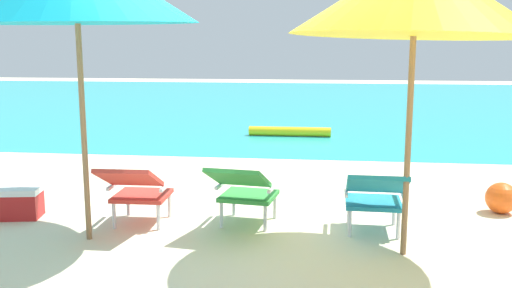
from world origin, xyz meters
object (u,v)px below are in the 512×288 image
at_px(lounge_chair_left, 136,188).
at_px(lounge_chair_right, 375,195).
at_px(beach_ball, 501,198).
at_px(swim_buoy, 290,131).
at_px(lounge_chair_center, 244,188).
at_px(cooler_box, 18,202).

distance_m(lounge_chair_left, lounge_chair_right, 2.26).
bearing_deg(beach_ball, swim_buoy, 117.99).
distance_m(swim_buoy, lounge_chair_left, 5.88).
distance_m(lounge_chair_center, beach_ball, 2.77).
height_order(lounge_chair_left, beach_ball, lounge_chair_left).
bearing_deg(lounge_chair_right, cooler_box, 177.75).
distance_m(lounge_chair_center, lounge_chair_right, 1.23).
xyz_separation_m(swim_buoy, lounge_chair_right, (1.15, -5.73, 0.31)).
xyz_separation_m(lounge_chair_left, lounge_chair_right, (2.26, 0.03, 0.00)).
xyz_separation_m(lounge_chair_left, lounge_chair_center, (1.03, 0.12, 0.00)).
relative_size(beach_ball, cooler_box, 0.64).
height_order(lounge_chair_left, cooler_box, lounge_chair_left).
xyz_separation_m(swim_buoy, cooler_box, (-2.44, -5.59, 0.06)).
xyz_separation_m(lounge_chair_center, lounge_chair_right, (1.23, -0.09, 0.00)).
height_order(lounge_chair_right, beach_ball, lounge_chair_right).
xyz_separation_m(swim_buoy, beach_ball, (2.56, -4.81, 0.07)).
bearing_deg(cooler_box, lounge_chair_right, -2.25).
relative_size(lounge_chair_left, beach_ball, 2.68).
bearing_deg(cooler_box, beach_ball, 8.89).
bearing_deg(swim_buoy, lounge_chair_right, -78.61).
relative_size(lounge_chair_center, lounge_chair_right, 1.06).
bearing_deg(lounge_chair_right, beach_ball, 33.37).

